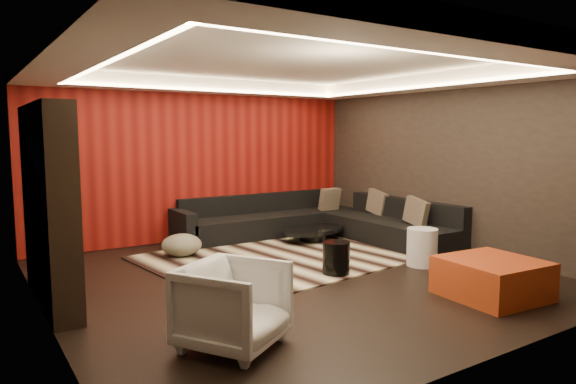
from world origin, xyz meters
TOP-DOWN VIEW (x-y plane):
  - floor at (0.00, 0.00)m, footprint 6.00×6.00m
  - ceiling at (0.00, 0.00)m, footprint 6.00×6.00m
  - wall_back at (0.00, 3.01)m, footprint 6.00×0.02m
  - wall_left at (-3.01, 0.00)m, footprint 0.02×6.00m
  - wall_right at (3.01, 0.00)m, footprint 0.02×6.00m
  - red_feature_wall at (0.00, 2.97)m, footprint 5.98×0.05m
  - soffit_back at (0.00, 2.70)m, footprint 6.00×0.60m
  - soffit_front at (0.00, -2.70)m, footprint 6.00×0.60m
  - soffit_left at (-2.70, 0.00)m, footprint 0.60×4.80m
  - soffit_right at (2.70, 0.00)m, footprint 0.60×4.80m
  - cove_back at (0.00, 2.36)m, footprint 4.80×0.08m
  - cove_front at (0.00, -2.36)m, footprint 4.80×0.08m
  - cove_left at (-2.36, 0.00)m, footprint 0.08×4.80m
  - cove_right at (2.36, 0.00)m, footprint 0.08×4.80m
  - tv_surround at (-2.85, 0.60)m, footprint 0.30×2.00m
  - tv_screen at (-2.69, 0.60)m, footprint 0.04×1.30m
  - tv_shelf at (-2.69, 0.60)m, footprint 0.04×1.60m
  - rug at (0.51, 0.99)m, footprint 4.33×3.45m
  - coffee_table at (1.51, 1.65)m, footprint 1.48×1.48m
  - drum_stool at (0.51, -0.26)m, footprint 0.46×0.46m
  - striped_pouf at (-0.84, 1.84)m, footprint 0.71×0.71m
  - white_side_table at (1.84, -0.54)m, footprint 0.56×0.56m
  - orange_ottoman at (1.43, -1.98)m, footprint 1.07×1.07m
  - armchair at (-1.71, -1.60)m, footprint 1.12×1.13m
  - sectional_sofa at (1.73, 1.86)m, footprint 3.65×3.50m
  - throw_pillows at (2.59, 1.33)m, footprint 0.71×2.40m

SIDE VIEW (x-z plane):
  - floor at x=0.00m, z-range -0.02..0.00m
  - rug at x=0.51m, z-range 0.00..0.02m
  - coffee_table at x=1.51m, z-range 0.02..0.24m
  - striped_pouf at x=-0.84m, z-range 0.02..0.36m
  - orange_ottoman at x=1.43m, z-range 0.00..0.44m
  - drum_stool at x=0.51m, z-range 0.02..0.45m
  - sectional_sofa at x=1.73m, z-range -0.11..0.64m
  - white_side_table at x=1.84m, z-range 0.00..0.54m
  - armchair at x=-1.71m, z-range 0.00..0.76m
  - throw_pillows at x=2.59m, z-range 0.37..0.87m
  - tv_shelf at x=-2.69m, z-range 0.68..0.72m
  - tv_surround at x=-2.85m, z-range 0.00..2.20m
  - wall_back at x=0.00m, z-range 0.00..2.80m
  - wall_left at x=-3.01m, z-range 0.00..2.80m
  - wall_right at x=3.01m, z-range 0.00..2.80m
  - red_feature_wall at x=0.00m, z-range 0.01..2.79m
  - tv_screen at x=-2.69m, z-range 1.05..1.85m
  - cove_back at x=0.00m, z-range 2.58..2.62m
  - cove_front at x=0.00m, z-range 2.58..2.62m
  - cove_left at x=-2.36m, z-range 2.58..2.62m
  - cove_right at x=2.36m, z-range 2.58..2.62m
  - soffit_back at x=0.00m, z-range 2.58..2.80m
  - soffit_front at x=0.00m, z-range 2.58..2.80m
  - soffit_left at x=-2.70m, z-range 2.58..2.80m
  - soffit_right at x=2.70m, z-range 2.58..2.80m
  - ceiling at x=0.00m, z-range 2.80..2.82m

